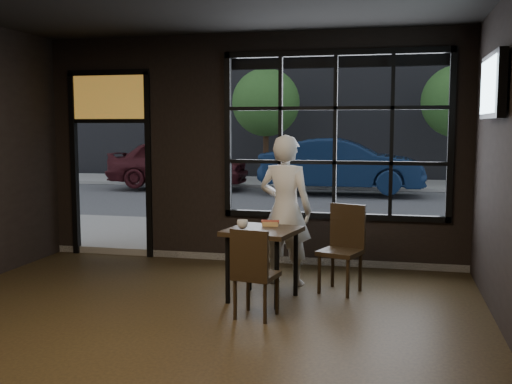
% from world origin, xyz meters
% --- Properties ---
extents(floor, '(6.00, 7.00, 0.02)m').
position_xyz_m(floor, '(0.00, 0.00, -0.01)').
color(floor, black).
rests_on(floor, ground).
extents(window_frame, '(3.06, 0.12, 2.28)m').
position_xyz_m(window_frame, '(1.20, 3.50, 1.80)').
color(window_frame, black).
rests_on(window_frame, ground).
extents(stained_transom, '(1.20, 0.06, 0.70)m').
position_xyz_m(stained_transom, '(-2.10, 3.50, 2.35)').
color(stained_transom, orange).
rests_on(stained_transom, ground).
extents(street_asphalt, '(60.00, 41.00, 0.04)m').
position_xyz_m(street_asphalt, '(0.00, 24.00, -0.02)').
color(street_asphalt, '#545456').
rests_on(street_asphalt, ground).
extents(building_across, '(28.00, 12.00, 15.00)m').
position_xyz_m(building_across, '(0.00, 23.00, 7.50)').
color(building_across, '#5B5956').
rests_on(building_across, ground).
extents(cafe_table, '(0.87, 0.87, 0.80)m').
position_xyz_m(cafe_table, '(0.58, 1.71, 0.40)').
color(cafe_table, black).
rests_on(cafe_table, floor).
extents(chair_near, '(0.46, 0.46, 0.92)m').
position_xyz_m(chair_near, '(0.65, 1.09, 0.46)').
color(chair_near, black).
rests_on(chair_near, floor).
extents(chair_window, '(0.56, 0.56, 1.01)m').
position_xyz_m(chair_window, '(1.40, 2.20, 0.51)').
color(chair_window, black).
rests_on(chair_window, floor).
extents(man, '(0.74, 0.57, 1.83)m').
position_xyz_m(man, '(0.71, 2.43, 0.91)').
color(man, silver).
rests_on(man, floor).
extents(hotdog, '(0.21, 0.10, 0.06)m').
position_xyz_m(hotdog, '(0.63, 1.91, 0.83)').
color(hotdog, tan).
rests_on(hotdog, cafe_table).
extents(cup, '(0.14, 0.14, 0.10)m').
position_xyz_m(cup, '(0.36, 1.69, 0.85)').
color(cup, silver).
rests_on(cup, cafe_table).
extents(tv, '(0.13, 1.11, 0.65)m').
position_xyz_m(tv, '(2.93, 1.79, 2.32)').
color(tv, black).
rests_on(tv, wall_right).
extents(navy_car, '(4.53, 1.62, 1.49)m').
position_xyz_m(navy_car, '(0.60, 12.13, 0.84)').
color(navy_car, '#0D1E3B').
rests_on(navy_car, street_asphalt).
extents(maroon_car, '(4.33, 2.02, 1.44)m').
position_xyz_m(maroon_car, '(-4.34, 12.46, 0.82)').
color(maroon_car, '#421418').
rests_on(maroon_car, street_asphalt).
extents(tree_left, '(2.23, 2.23, 3.81)m').
position_xyz_m(tree_left, '(-2.13, 14.78, 2.68)').
color(tree_left, '#332114').
rests_on(tree_left, street_asphalt).
extents(tree_right, '(2.22, 2.22, 3.78)m').
position_xyz_m(tree_right, '(3.88, 14.72, 2.66)').
color(tree_right, '#332114').
rests_on(tree_right, street_asphalt).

